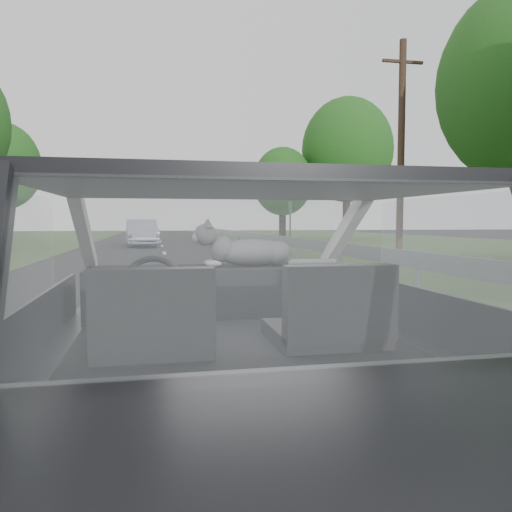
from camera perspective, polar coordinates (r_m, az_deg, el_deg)
name	(u,v)px	position (r m, az deg, el deg)	size (l,w,h in m)	color
ground	(236,472)	(2.78, -2.36, -23.44)	(140.00, 140.00, 0.00)	#292929
subject_car	(235,332)	(2.53, -2.40, -8.68)	(1.80, 4.00, 1.45)	black
dashboard	(219,290)	(3.11, -4.24, -3.95)	(1.58, 0.45, 0.30)	black
driver_seat	(153,315)	(2.18, -11.68, -6.63)	(0.50, 0.72, 0.42)	black
passenger_seat	(331,309)	(2.32, 8.60, -5.96)	(0.50, 0.72, 0.42)	black
steering_wheel	(153,287)	(2.79, -11.67, -3.50)	(0.36, 0.36, 0.04)	black
cat	(253,251)	(3.11, -0.38, 0.61)	(0.65, 0.20, 0.29)	gray
guardrail	(336,248)	(13.31, 9.11, 0.90)	(0.05, 90.00, 0.32)	gray
other_car	(142,233)	(26.29, -12.93, 2.59)	(1.68, 4.25, 1.40)	#9A9FB2
highway_sign	(290,223)	(26.56, 3.93, 3.73)	(0.09, 0.94, 2.36)	#126120
utility_pole	(401,150)	(19.09, 16.24, 11.60)	(0.25, 0.25, 7.74)	brown
tree_2	(283,195)	(35.18, 3.05, 6.98)	(4.15, 4.15, 6.28)	#1E591C
tree_3	(347,171)	(37.34, 10.36, 9.57)	(6.57, 6.57, 9.95)	#1E591C
tree_6	(2,183)	(37.05, -27.06, 7.42)	(5.01, 5.01, 7.59)	#1E591C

